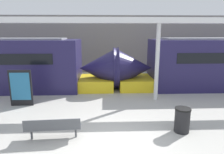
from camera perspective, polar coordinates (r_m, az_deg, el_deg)
name	(u,v)px	position (r m, az deg, el deg)	size (l,w,h in m)	color
ground_plane	(109,144)	(6.77, -0.85, -18.68)	(60.00, 60.00, 0.00)	#B2AFA8
station_wall	(105,44)	(18.04, -1.91, 9.30)	(56.00, 0.20, 5.00)	gray
bench_near	(53,127)	(7.10, -16.51, -13.42)	(1.86, 0.55, 0.77)	#4C4F54
trash_bin	(182,120)	(7.74, 19.41, -11.50)	(0.56, 0.56, 0.90)	black
poster_board	(21,88)	(10.63, -24.63, -2.85)	(1.09, 0.07, 1.78)	black
support_column_near	(157,63)	(10.61, 12.76, 3.95)	(0.21, 0.21, 3.97)	silver
canopy_beam	(159,20)	(10.52, 13.33, 15.46)	(28.00, 0.60, 0.28)	silver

